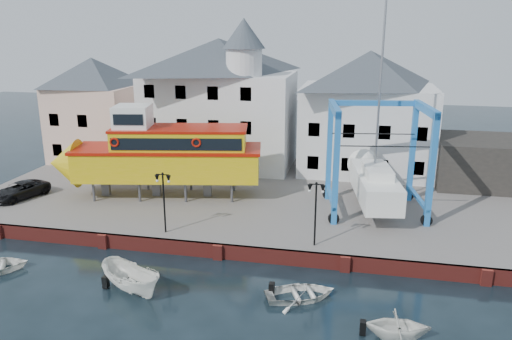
# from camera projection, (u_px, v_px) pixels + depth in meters

# --- Properties ---
(ground) EXTENTS (140.00, 140.00, 0.00)m
(ground) POSITION_uv_depth(u_px,v_px,m) (218.00, 259.00, 31.93)
(ground) COLOR black
(ground) RESTS_ON ground
(hardstanding) EXTENTS (44.00, 22.00, 1.00)m
(hardstanding) POSITION_uv_depth(u_px,v_px,m) (254.00, 196.00, 42.12)
(hardstanding) COLOR slate
(hardstanding) RESTS_ON ground
(quay_wall) EXTENTS (44.00, 0.47, 1.00)m
(quay_wall) POSITION_uv_depth(u_px,v_px,m) (219.00, 251.00, 31.89)
(quay_wall) COLOR maroon
(quay_wall) RESTS_ON ground
(building_pink) EXTENTS (8.00, 7.00, 10.30)m
(building_pink) POSITION_uv_depth(u_px,v_px,m) (96.00, 109.00, 50.66)
(building_pink) COLOR beige
(building_pink) RESTS_ON hardstanding
(building_white_main) EXTENTS (14.00, 8.30, 14.00)m
(building_white_main) POSITION_uv_depth(u_px,v_px,m) (221.00, 101.00, 48.10)
(building_white_main) COLOR silver
(building_white_main) RESTS_ON hardstanding
(building_white_right) EXTENTS (12.00, 8.00, 11.20)m
(building_white_right) POSITION_uv_depth(u_px,v_px,m) (367.00, 113.00, 46.14)
(building_white_right) COLOR silver
(building_white_right) RESTS_ON hardstanding
(shed_dark) EXTENTS (8.00, 7.00, 4.00)m
(shed_dark) POSITION_uv_depth(u_px,v_px,m) (482.00, 161.00, 43.30)
(shed_dark) COLOR #272522
(shed_dark) RESTS_ON hardstanding
(lamp_post_left) EXTENTS (1.12, 0.32, 4.20)m
(lamp_post_left) POSITION_uv_depth(u_px,v_px,m) (163.00, 187.00, 32.67)
(lamp_post_left) COLOR black
(lamp_post_left) RESTS_ON hardstanding
(lamp_post_right) EXTENTS (1.12, 0.32, 4.20)m
(lamp_post_right) POSITION_uv_depth(u_px,v_px,m) (316.00, 198.00, 30.70)
(lamp_post_right) COLOR black
(lamp_post_right) RESTS_ON hardstanding
(tour_boat) EXTENTS (17.42, 7.11, 7.39)m
(tour_boat) POSITION_uv_depth(u_px,v_px,m) (155.00, 154.00, 39.78)
(tour_boat) COLOR #59595E
(tour_boat) RESTS_ON hardstanding
(travel_lift) EXTENTS (7.94, 10.46, 15.39)m
(travel_lift) POSITION_uv_depth(u_px,v_px,m) (373.00, 175.00, 37.50)
(travel_lift) COLOR blue
(travel_lift) RESTS_ON hardstanding
(van) EXTENTS (3.59, 5.09, 1.29)m
(van) POSITION_uv_depth(u_px,v_px,m) (20.00, 190.00, 39.99)
(van) COLOR black
(van) RESTS_ON hardstanding
(motorboat_a) EXTENTS (4.86, 3.70, 1.77)m
(motorboat_a) POSITION_uv_depth(u_px,v_px,m) (132.00, 291.00, 28.06)
(motorboat_a) COLOR white
(motorboat_a) RESTS_ON ground
(motorboat_b) EXTENTS (4.69, 4.11, 0.81)m
(motorboat_b) POSITION_uv_depth(u_px,v_px,m) (300.00, 298.00, 27.35)
(motorboat_b) COLOR white
(motorboat_b) RESTS_ON ground
(motorboat_c) EXTENTS (3.33, 2.94, 1.65)m
(motorboat_c) POSITION_uv_depth(u_px,v_px,m) (396.00, 339.00, 23.83)
(motorboat_c) COLOR white
(motorboat_c) RESTS_ON ground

